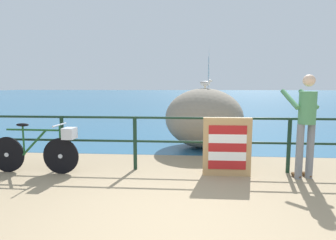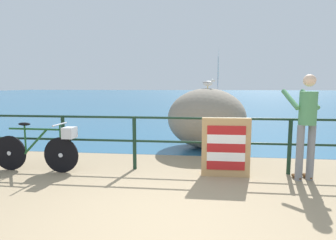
{
  "view_description": "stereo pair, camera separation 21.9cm",
  "coord_description": "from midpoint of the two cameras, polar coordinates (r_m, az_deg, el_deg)",
  "views": [
    {
      "loc": [
        0.3,
        -3.02,
        1.6
      ],
      "look_at": [
        -0.11,
        2.58,
        0.91
      ],
      "focal_mm": 30.24,
      "sensor_mm": 36.0,
      "label": 1
    },
    {
      "loc": [
        0.52,
        -3.0,
        1.6
      ],
      "look_at": [
        -0.11,
        2.58,
        0.91
      ],
      "focal_mm": 30.24,
      "sensor_mm": 36.0,
      "label": 2
    }
  ],
  "objects": [
    {
      "name": "breakwater_boulder_main",
      "position": [
        7.34,
        6.42,
        0.4
      ],
      "size": [
        2.0,
        1.88,
        1.52
      ],
      "color": "gray",
      "rests_on": "ground"
    },
    {
      "name": "ground_plane",
      "position": [
        23.08,
        3.16,
        2.89
      ],
      "size": [
        120.0,
        120.0,
        0.1
      ],
      "primitive_type": "cube",
      "color": "#937F60"
    },
    {
      "name": "promenade_railing",
      "position": [
        5.3,
        -0.29,
        -3.47
      ],
      "size": [
        7.17,
        0.07,
        1.02
      ],
      "color": "black",
      "rests_on": "ground_plane"
    },
    {
      "name": "sea_surface",
      "position": [
        51.37,
        3.73,
        5.21
      ],
      "size": [
        120.0,
        90.0,
        0.01
      ],
      "primitive_type": "cube",
      "color": "#285B7F",
      "rests_on": "ground_plane"
    },
    {
      "name": "seagull",
      "position": [
        7.36,
        6.66,
        7.44
      ],
      "size": [
        0.34,
        0.17,
        0.23
      ],
      "rotation": [
        0.0,
        0.0,
        6.05
      ],
      "color": "gold",
      "rests_on": "breakwater_boulder_main"
    },
    {
      "name": "person_at_railing",
      "position": [
        5.3,
        24.97,
        -0.24
      ],
      "size": [
        0.55,
        0.67,
        1.78
      ],
      "rotation": [
        0.0,
        0.0,
        1.81
      ],
      "color": "slate",
      "rests_on": "ground_plane"
    },
    {
      "name": "bicycle",
      "position": [
        5.7,
        -25.23,
        -5.18
      ],
      "size": [
        1.7,
        0.48,
        0.92
      ],
      "rotation": [
        0.0,
        0.0,
        -0.04
      ],
      "color": "black",
      "rests_on": "ground_plane"
    },
    {
      "name": "folded_deckchair_stack",
      "position": [
        5.09,
        10.59,
        -5.37
      ],
      "size": [
        0.84,
        0.1,
        1.04
      ],
      "color": "tan",
      "rests_on": "ground_plane"
    },
    {
      "name": "sailboat",
      "position": [
        33.36,
        7.92,
        5.41
      ],
      "size": [
        1.38,
        4.42,
        6.16
      ],
      "rotation": [
        0.0,
        0.0,
        1.55
      ],
      "color": "white",
      "rests_on": "sea_surface"
    }
  ]
}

